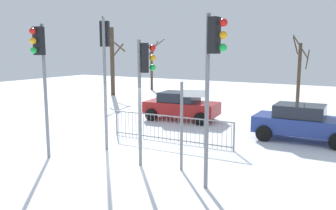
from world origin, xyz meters
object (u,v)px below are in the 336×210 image
car_blue_mid (302,122)px  bare_tree_right (152,64)px  car_red_far (181,106)px  bare_tree_centre (112,59)px  traffic_light_mid_left (40,61)px  traffic_light_rear_left (144,74)px  traffic_light_foreground_right (213,63)px  direction_sign_post (184,121)px  bare_tree_left (299,72)px  traffic_light_rear_right (105,55)px

car_blue_mid → bare_tree_right: bearing=139.7°
car_red_far → bare_tree_centre: 11.60m
car_red_far → traffic_light_mid_left: bearing=-101.0°
traffic_light_rear_left → traffic_light_foreground_right: (2.59, -0.77, 0.44)m
traffic_light_mid_left → bare_tree_centre: (-8.70, 14.47, -0.38)m
traffic_light_rear_left → direction_sign_post: bearing=57.9°
bare_tree_left → bare_tree_centre: bearing=-174.4°
traffic_light_rear_left → traffic_light_mid_left: bearing=-111.2°
traffic_light_foreground_right → bare_tree_centre: (-14.58, 14.10, -0.43)m
bare_tree_left → bare_tree_right: size_ratio=0.99×
car_blue_mid → bare_tree_left: bearing=99.8°
traffic_light_foreground_right → bare_tree_left: bearing=-174.4°
direction_sign_post → bare_tree_centre: (-13.27, 13.13, 1.37)m
direction_sign_post → traffic_light_rear_left: bearing=167.9°
traffic_light_foreground_right → traffic_light_rear_right: (-4.88, 1.68, 0.15)m
direction_sign_post → traffic_light_rear_right: bearing=148.3°
direction_sign_post → car_blue_mid: direction_sign_post is taller
car_red_far → bare_tree_centre: size_ratio=0.63×
traffic_light_rear_left → bare_tree_right: 21.30m
traffic_light_foreground_right → traffic_light_mid_left: bearing=-82.6°
traffic_light_mid_left → car_blue_mid: bearing=-140.8°
bare_tree_right → bare_tree_left: bearing=-14.2°
direction_sign_post → traffic_light_foreground_right: bearing=-56.8°
traffic_light_rear_right → traffic_light_mid_left: 2.29m
traffic_light_rear_left → car_blue_mid: traffic_light_rear_left is taller
traffic_light_rear_left → direction_sign_post: 1.89m
traffic_light_mid_left → bare_tree_right: bare_tree_right is taller
traffic_light_foreground_right → car_blue_mid: bearing=173.3°
traffic_light_mid_left → car_red_far: bearing=-101.0°
traffic_light_mid_left → car_red_far: traffic_light_mid_left is taller
traffic_light_foreground_right → direction_sign_post: size_ratio=1.67×
traffic_light_rear_right → bare_tree_left: size_ratio=1.04×
traffic_light_rear_left → direction_sign_post: size_ratio=1.45×
traffic_light_rear_right → traffic_light_mid_left: bearing=-142.1°
bare_tree_centre → bare_tree_left: bearing=5.6°
car_blue_mid → bare_tree_centre: (-15.78, 7.56, 2.15)m
bare_tree_left → bare_tree_right: bearing=165.8°
traffic_light_foreground_right → bare_tree_left: 15.51m
car_blue_mid → car_red_far: same height
traffic_light_foreground_right → bare_tree_centre: bare_tree_centre is taller
bare_tree_left → bare_tree_centre: 14.14m
car_blue_mid → bare_tree_right: (-15.07, 12.30, 1.57)m
traffic_light_foreground_right → direction_sign_post: (-1.30, 0.96, -1.80)m
traffic_light_mid_left → bare_tree_left: 16.75m
traffic_light_rear_right → bare_tree_centre: bare_tree_centre is taller
traffic_light_rear_left → bare_tree_centre: bearing=-178.5°
traffic_light_rear_left → direction_sign_post: (1.29, 0.19, -1.37)m
traffic_light_rear_left → bare_tree_left: (2.08, 14.69, -0.69)m
traffic_light_mid_left → bare_tree_centre: size_ratio=0.72×
bare_tree_centre → car_red_far: bearing=-33.2°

